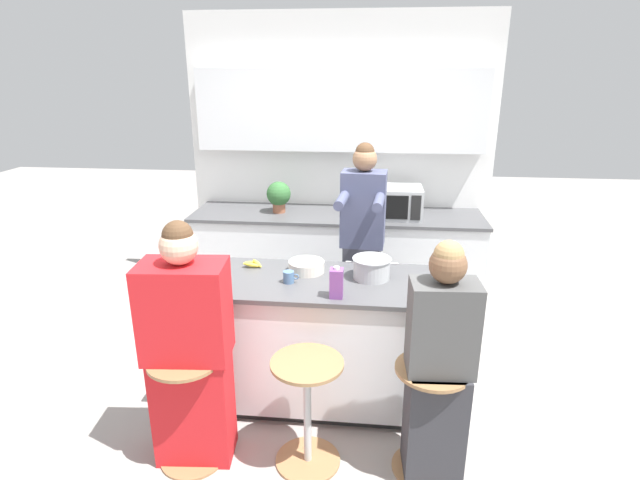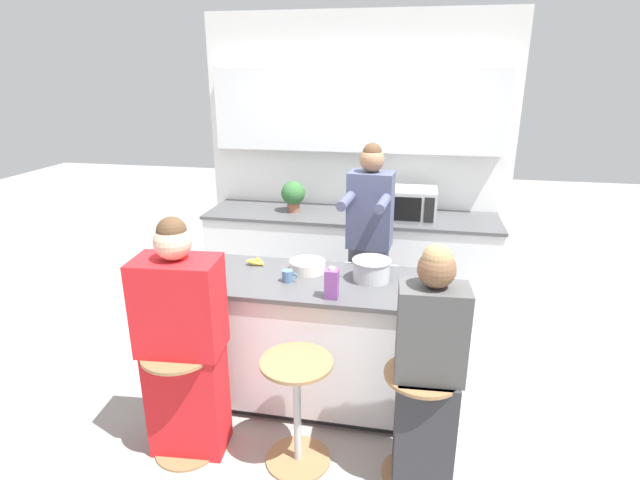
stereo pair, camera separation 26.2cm
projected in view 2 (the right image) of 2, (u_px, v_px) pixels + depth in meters
ground_plane at (318, 397)px, 3.51m from camera, size 16.00×16.00×0.00m
wall_back at (356, 140)px, 4.76m from camera, size 2.93×0.22×2.70m
back_counter at (350, 259)px, 4.82m from camera, size 2.72×0.67×0.90m
kitchen_island at (318, 340)px, 3.36m from camera, size 1.69×0.68×0.90m
bar_stool_leftmost at (182, 395)px, 2.90m from camera, size 0.41×0.41×0.67m
bar_stool_center at (297, 404)px, 2.82m from camera, size 0.41×0.41×0.67m
bar_stool_rightmost at (419, 418)px, 2.71m from camera, size 0.41×0.41×0.67m
person_cooking at (369, 253)px, 3.82m from camera, size 0.37×0.56×1.69m
person_wrapped_blanket at (183, 346)px, 2.84m from camera, size 0.49×0.32×1.46m
person_seated_near at (428, 380)px, 2.60m from camera, size 0.36×0.28×1.40m
cooking_pot at (371, 270)px, 3.20m from camera, size 0.34×0.25×0.14m
fruit_bowl at (308, 266)px, 3.35m from camera, size 0.24×0.24×0.07m
coffee_cup_near at (423, 290)px, 2.98m from camera, size 0.11×0.08×0.08m
coffee_cup_far at (288, 276)px, 3.18m from camera, size 0.10×0.07×0.08m
banana_bunch at (256, 262)px, 3.46m from camera, size 0.15×0.11×0.05m
juice_carton at (332, 283)px, 2.94m from camera, size 0.08×0.08×0.19m
microwave at (409, 204)px, 4.49m from camera, size 0.47×0.38×0.28m
potted_plant at (293, 194)px, 4.72m from camera, size 0.23×0.23×0.29m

